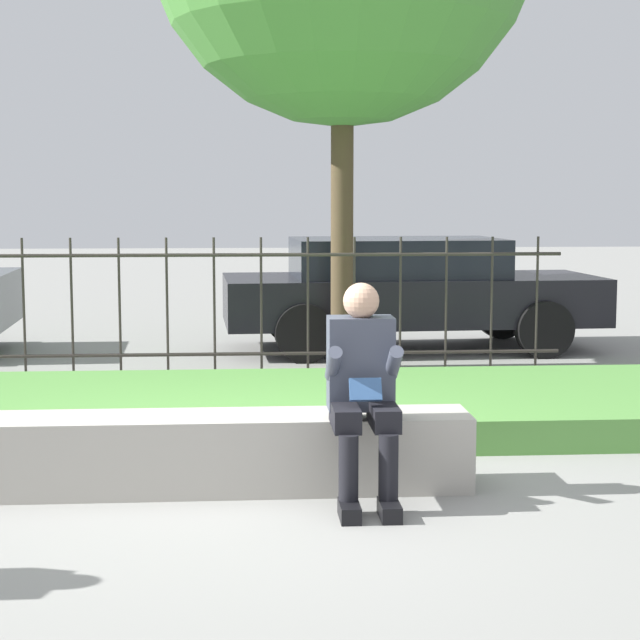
# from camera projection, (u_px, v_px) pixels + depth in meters

# --- Properties ---
(ground_plane) EXTENTS (60.00, 60.00, 0.00)m
(ground_plane) POSITION_uv_depth(u_px,v_px,m) (236.00, 489.00, 6.40)
(ground_plane) COLOR gray
(stone_bench) EXTENTS (2.97, 0.48, 0.45)m
(stone_bench) POSITION_uv_depth(u_px,v_px,m) (222.00, 457.00, 6.37)
(stone_bench) COLOR #ADA89E
(stone_bench) RESTS_ON ground_plane
(person_seated_reader) EXTENTS (0.42, 0.73, 1.25)m
(person_seated_reader) POSITION_uv_depth(u_px,v_px,m) (363.00, 383.00, 6.10)
(person_seated_reader) COLOR black
(person_seated_reader) RESTS_ON ground_plane
(grass_berm) EXTENTS (8.12, 2.32, 0.24)m
(grass_berm) POSITION_uv_depth(u_px,v_px,m) (237.00, 408.00, 8.23)
(grass_berm) COLOR #569342
(grass_berm) RESTS_ON ground_plane
(iron_fence) EXTENTS (6.12, 0.03, 1.37)m
(iron_fence) POSITION_uv_depth(u_px,v_px,m) (238.00, 307.00, 9.97)
(iron_fence) COLOR #332D28
(iron_fence) RESTS_ON ground_plane
(car_parked_center) EXTENTS (4.30, 1.98, 1.27)m
(car_parked_center) POSITION_uv_depth(u_px,v_px,m) (407.00, 289.00, 12.16)
(car_parked_center) COLOR black
(car_parked_center) RESTS_ON ground_plane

